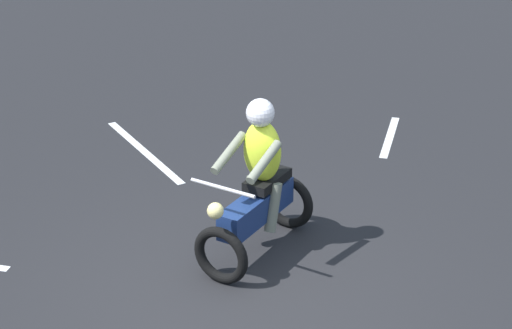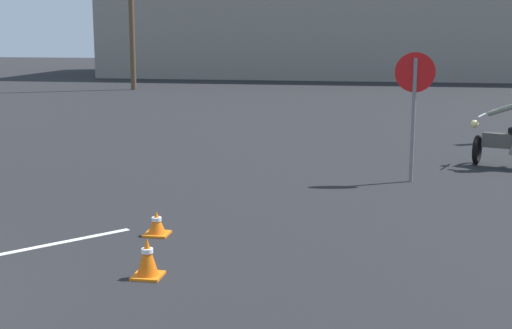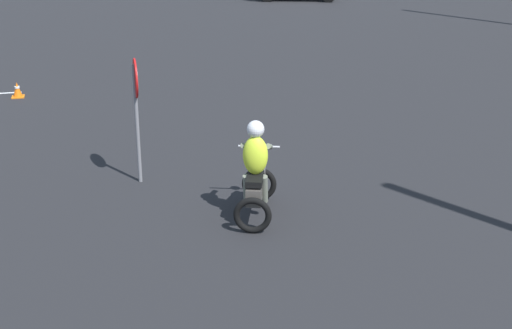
% 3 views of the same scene
% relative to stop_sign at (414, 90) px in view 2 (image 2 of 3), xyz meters
% --- Properties ---
extents(stop_sign, '(0.70, 0.08, 2.30)m').
position_rel_stop_sign_xyz_m(stop_sign, '(0.00, 0.00, 0.00)').
color(stop_sign, slate).
rests_on(stop_sign, ground).
extents(traffic_cone_near_left, '(0.32, 0.32, 0.32)m').
position_rel_stop_sign_xyz_m(traffic_cone_near_left, '(-3.45, -4.06, -1.48)').
color(traffic_cone_near_left, orange).
rests_on(traffic_cone_near_left, ground).
extents(traffic_cone_mid_center, '(0.32, 0.32, 0.45)m').
position_rel_stop_sign_xyz_m(traffic_cone_mid_center, '(-3.05, -5.64, -1.42)').
color(traffic_cone_mid_center, orange).
rests_on(traffic_cone_mid_center, ground).
extents(lane_stripe_ne, '(1.40, 1.59, 0.01)m').
position_rel_stop_sign_xyz_m(lane_stripe_ne, '(-4.58, -4.63, -1.63)').
color(lane_stripe_ne, silver).
rests_on(lane_stripe_ne, ground).
extents(building_backdrop, '(31.36, 10.73, 7.78)m').
position_rel_stop_sign_xyz_m(building_backdrop, '(-0.61, 30.26, 2.25)').
color(building_backdrop, gray).
rests_on(building_backdrop, ground).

